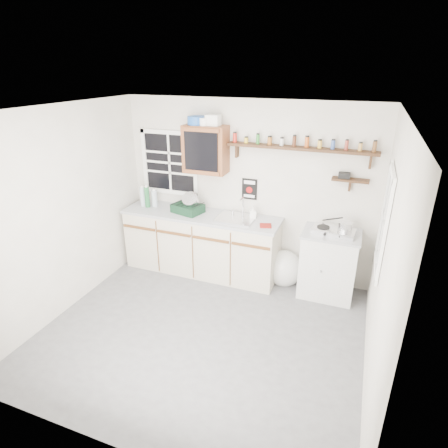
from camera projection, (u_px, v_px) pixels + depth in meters
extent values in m
cube|color=#515153|center=(203.00, 331.00, 4.42)|extent=(3.60, 3.20, 0.02)
cube|color=white|center=(197.00, 110.00, 3.44)|extent=(3.60, 3.20, 0.02)
cube|color=#BDB7AA|center=(64.00, 212.00, 4.52)|extent=(0.02, 3.20, 2.50)
cube|color=#BDB7AA|center=(385.00, 264.00, 3.34)|extent=(0.02, 3.20, 2.50)
cube|color=#BDB7AA|center=(247.00, 190.00, 5.32)|extent=(3.60, 0.02, 2.50)
cube|color=#BDB7AA|center=(103.00, 326.00, 2.54)|extent=(3.60, 0.02, 2.50)
cube|color=beige|center=(201.00, 244.00, 5.56)|extent=(2.27, 0.60, 0.88)
cube|color=gray|center=(201.00, 215.00, 5.38)|extent=(2.31, 0.62, 0.04)
cube|color=brown|center=(139.00, 228.00, 5.47)|extent=(0.53, 0.02, 0.03)
cube|color=brown|center=(174.00, 233.00, 5.28)|extent=(0.53, 0.02, 0.03)
cube|color=brown|center=(211.00, 240.00, 5.09)|extent=(0.53, 0.02, 0.03)
cube|color=brown|center=(250.00, 246.00, 4.91)|extent=(0.53, 0.02, 0.03)
cube|color=beige|center=(328.00, 265.00, 4.98)|extent=(0.70, 0.55, 0.88)
cube|color=gray|center=(332.00, 234.00, 4.80)|extent=(0.73, 0.57, 0.03)
cube|color=silver|center=(236.00, 219.00, 5.19)|extent=(0.52, 0.44, 0.03)
cylinder|color=silver|center=(243.00, 206.00, 5.26)|extent=(0.02, 0.02, 0.28)
cylinder|color=silver|center=(242.00, 199.00, 5.16)|extent=(0.02, 0.14, 0.02)
cube|color=brown|center=(206.00, 149.00, 5.13)|extent=(0.60, 0.30, 0.65)
cube|color=black|center=(201.00, 152.00, 4.99)|extent=(0.48, 0.02, 0.52)
cylinder|color=#1B51AF|center=(196.00, 120.00, 5.03)|extent=(0.24, 0.24, 0.11)
cube|color=white|center=(213.00, 120.00, 4.94)|extent=(0.18, 0.15, 0.14)
cylinder|color=white|center=(204.00, 122.00, 4.94)|extent=(0.12, 0.12, 0.10)
cube|color=black|center=(300.00, 148.00, 4.73)|extent=(1.91, 0.18, 0.04)
cube|color=black|center=(237.00, 151.00, 5.08)|extent=(0.03, 0.10, 0.18)
cube|color=black|center=(371.00, 161.00, 4.52)|extent=(0.03, 0.10, 0.18)
cylinder|color=red|center=(235.00, 138.00, 4.99)|extent=(0.05, 0.05, 0.12)
cylinder|color=black|center=(235.00, 132.00, 4.96)|extent=(0.05, 0.05, 0.02)
cylinder|color=gold|center=(246.00, 140.00, 4.94)|extent=(0.05, 0.05, 0.07)
cylinder|color=black|center=(246.00, 137.00, 4.93)|extent=(0.05, 0.05, 0.02)
cylinder|color=#267226|center=(258.00, 139.00, 4.88)|extent=(0.05, 0.05, 0.12)
cylinder|color=black|center=(258.00, 134.00, 4.86)|extent=(0.04, 0.04, 0.02)
cylinder|color=#99591E|center=(270.00, 141.00, 4.83)|extent=(0.06, 0.06, 0.10)
cylinder|color=black|center=(270.00, 136.00, 4.81)|extent=(0.05, 0.05, 0.02)
cylinder|color=silver|center=(282.00, 142.00, 4.78)|extent=(0.05, 0.05, 0.09)
cylinder|color=black|center=(282.00, 138.00, 4.76)|extent=(0.05, 0.05, 0.02)
cylinder|color=#4C2614|center=(294.00, 141.00, 4.72)|extent=(0.05, 0.05, 0.13)
cylinder|color=black|center=(295.00, 136.00, 4.70)|extent=(0.04, 0.04, 0.02)
cylinder|color=#B24C19|center=(307.00, 142.00, 4.67)|extent=(0.05, 0.05, 0.13)
cylinder|color=black|center=(307.00, 136.00, 4.64)|extent=(0.05, 0.05, 0.02)
cylinder|color=gold|center=(320.00, 144.00, 4.63)|extent=(0.05, 0.05, 0.10)
cylinder|color=black|center=(320.00, 140.00, 4.61)|extent=(0.05, 0.05, 0.02)
cylinder|color=#334C8C|center=(333.00, 145.00, 4.57)|extent=(0.05, 0.05, 0.11)
cylinder|color=black|center=(334.00, 140.00, 4.55)|extent=(0.05, 0.05, 0.02)
cylinder|color=maroon|center=(347.00, 145.00, 4.52)|extent=(0.04, 0.04, 0.12)
cylinder|color=black|center=(347.00, 140.00, 4.49)|extent=(0.04, 0.04, 0.02)
cylinder|color=#BF8C3F|center=(360.00, 147.00, 4.47)|extent=(0.05, 0.05, 0.09)
cylinder|color=black|center=(361.00, 143.00, 4.45)|extent=(0.04, 0.04, 0.02)
cylinder|color=brown|center=(375.00, 147.00, 4.41)|extent=(0.05, 0.05, 0.13)
cylinder|color=black|center=(376.00, 141.00, 4.38)|extent=(0.04, 0.04, 0.02)
cube|color=black|center=(350.00, 180.00, 4.66)|extent=(0.45, 0.15, 0.03)
cube|color=black|center=(350.00, 185.00, 4.73)|extent=(0.03, 0.08, 0.14)
cube|color=black|center=(344.00, 175.00, 4.67)|extent=(0.14, 0.10, 0.07)
cube|color=black|center=(249.00, 189.00, 5.27)|extent=(0.22, 0.01, 0.30)
cube|color=white|center=(249.00, 182.00, 5.22)|extent=(0.16, 0.00, 0.05)
cylinder|color=#A50C0C|center=(249.00, 190.00, 5.27)|extent=(0.09, 0.01, 0.09)
cube|color=white|center=(249.00, 196.00, 5.30)|extent=(0.16, 0.00, 0.04)
cube|color=black|center=(170.00, 163.00, 5.57)|extent=(0.85, 0.02, 0.90)
cube|color=white|center=(170.00, 163.00, 5.57)|extent=(0.93, 0.03, 0.98)
cube|color=black|center=(385.00, 221.00, 3.74)|extent=(0.02, 0.70, 1.00)
cube|color=white|center=(385.00, 221.00, 3.74)|extent=(0.03, 0.78, 1.08)
cylinder|color=#ADC0CA|center=(143.00, 197.00, 5.62)|extent=(0.08, 0.08, 0.29)
cylinder|color=white|center=(142.00, 187.00, 5.56)|extent=(0.04, 0.04, 0.03)
cylinder|color=#226736|center=(147.00, 197.00, 5.58)|extent=(0.07, 0.07, 0.31)
cylinder|color=white|center=(146.00, 186.00, 5.51)|extent=(0.04, 0.04, 0.03)
cylinder|color=#ADC0CA|center=(154.00, 198.00, 5.62)|extent=(0.08, 0.08, 0.25)
cylinder|color=white|center=(154.00, 190.00, 5.57)|extent=(0.05, 0.05, 0.03)
cube|color=black|center=(188.00, 208.00, 5.41)|extent=(0.48, 0.40, 0.12)
cylinder|color=silver|center=(191.00, 201.00, 5.34)|extent=(0.25, 0.28, 0.25)
imported|color=white|center=(253.00, 212.00, 5.17)|extent=(0.11, 0.11, 0.19)
cube|color=maroon|center=(266.00, 226.00, 4.95)|extent=(0.18, 0.17, 0.02)
cube|color=silver|center=(334.00, 231.00, 4.76)|extent=(0.55, 0.33, 0.07)
cylinder|color=black|center=(323.00, 227.00, 4.79)|extent=(0.16, 0.16, 0.01)
cylinder|color=black|center=(345.00, 230.00, 4.70)|extent=(0.16, 0.16, 0.01)
cylinder|color=silver|center=(345.00, 226.00, 4.68)|extent=(0.17, 0.17, 0.11)
cylinder|color=black|center=(332.00, 219.00, 4.79)|extent=(0.27, 0.23, 0.17)
ellipsoid|color=silver|center=(284.00, 268.00, 5.32)|extent=(0.47, 0.42, 0.49)
cone|color=silver|center=(286.00, 255.00, 5.23)|extent=(0.13, 0.13, 0.13)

